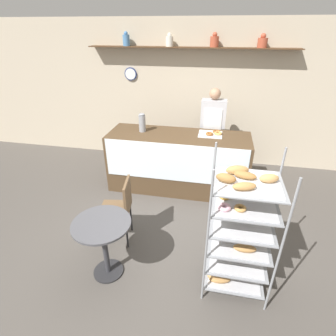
% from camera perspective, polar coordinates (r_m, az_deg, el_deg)
% --- Properties ---
extents(ground_plane, '(14.00, 14.00, 0.00)m').
position_cam_1_polar(ground_plane, '(3.68, -1.49, -15.06)').
color(ground_plane, '#4C4742').
extents(back_wall, '(10.00, 0.30, 2.70)m').
position_cam_1_polar(back_wall, '(5.35, 4.60, 15.72)').
color(back_wall, beige).
rests_on(back_wall, ground_plane).
extents(display_counter, '(2.32, 0.78, 0.99)m').
position_cam_1_polar(display_counter, '(4.48, 2.18, 1.33)').
color(display_counter, '#4C3823').
rests_on(display_counter, ground_plane).
extents(pastry_rack, '(0.66, 0.58, 1.55)m').
position_cam_1_polar(pastry_rack, '(2.79, 15.15, -13.21)').
color(pastry_rack, gray).
rests_on(pastry_rack, ground_plane).
extents(person_worker, '(0.43, 0.23, 1.64)m').
position_cam_1_polar(person_worker, '(4.80, 9.56, 8.02)').
color(person_worker, '#282833').
rests_on(person_worker, ground_plane).
extents(cafe_table, '(0.62, 0.62, 0.73)m').
position_cam_1_polar(cafe_table, '(2.99, -13.91, -14.26)').
color(cafe_table, '#262628').
rests_on(cafe_table, ground_plane).
extents(cafe_chair, '(0.44, 0.44, 0.89)m').
position_cam_1_polar(cafe_chair, '(3.39, -10.17, -7.89)').
color(cafe_chair, black).
rests_on(cafe_chair, ground_plane).
extents(coffee_carafe, '(0.11, 0.11, 0.31)m').
position_cam_1_polar(coffee_carafe, '(4.41, -5.65, 9.81)').
color(coffee_carafe, gray).
rests_on(coffee_carafe, display_counter).
extents(donut_tray_counter, '(0.38, 0.34, 0.05)m').
position_cam_1_polar(donut_tray_counter, '(4.35, 9.69, 7.40)').
color(donut_tray_counter, silver).
rests_on(donut_tray_counter, display_counter).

